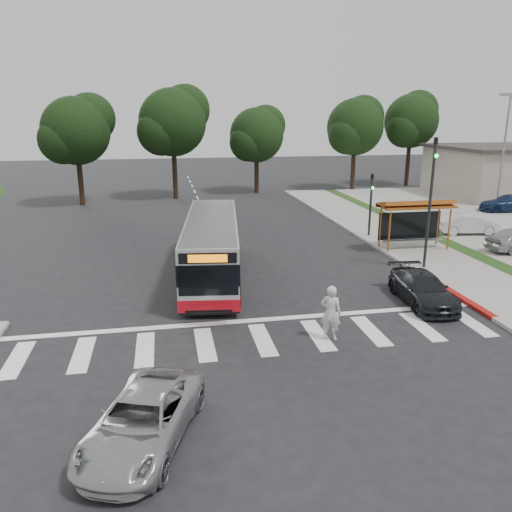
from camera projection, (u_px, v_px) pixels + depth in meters
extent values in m
plane|color=black|center=(240.00, 291.00, 22.04)|extent=(140.00, 140.00, 0.00)
cube|color=gray|center=(393.00, 237.00, 31.53)|extent=(4.00, 40.00, 0.12)
cube|color=#9E9991|center=(363.00, 238.00, 31.18)|extent=(0.30, 40.00, 0.15)
cube|color=maroon|center=(451.00, 292.00, 21.72)|extent=(0.32, 6.00, 0.15)
cube|color=silver|center=(263.00, 339.00, 17.32)|extent=(18.00, 2.60, 0.01)
cylinder|color=#A6541B|center=(389.00, 232.00, 27.44)|extent=(0.10, 0.10, 2.30)
cylinder|color=#A6541B|center=(449.00, 230.00, 28.08)|extent=(0.10, 0.10, 2.30)
cylinder|color=#A6541B|center=(380.00, 228.00, 28.58)|extent=(0.10, 0.10, 2.30)
cylinder|color=#A6541B|center=(438.00, 225.00, 29.22)|extent=(0.10, 0.10, 2.30)
cube|color=#A6541B|center=(416.00, 206.00, 27.97)|extent=(4.20, 1.60, 0.12)
cube|color=#A6541B|center=(416.00, 203.00, 27.98)|extent=(4.20, 1.32, 0.51)
cube|color=black|center=(409.00, 226.00, 28.88)|extent=(3.80, 0.06, 1.60)
cube|color=gray|center=(413.00, 241.00, 28.52)|extent=(3.60, 0.40, 0.08)
cylinder|color=black|center=(430.00, 206.00, 24.27)|extent=(0.14, 0.14, 6.50)
imported|color=black|center=(435.00, 148.00, 23.51)|extent=(0.16, 0.20, 1.00)
sphere|color=#19E533|center=(437.00, 156.00, 23.44)|extent=(0.18, 0.18, 0.18)
cylinder|color=black|center=(370.00, 206.00, 31.23)|extent=(0.14, 0.14, 4.00)
imported|color=black|center=(372.00, 182.00, 30.81)|extent=(0.16, 0.20, 1.00)
sphere|color=#19E533|center=(373.00, 188.00, 30.74)|extent=(0.18, 0.18, 0.18)
cylinder|color=gray|center=(503.00, 152.00, 40.15)|extent=(0.18, 0.18, 9.00)
cube|color=gray|center=(505.00, 95.00, 38.84)|extent=(0.80, 0.35, 0.22)
cylinder|color=black|center=(353.00, 167.00, 50.71)|extent=(0.44, 0.44, 4.40)
sphere|color=black|center=(355.00, 127.00, 49.61)|extent=(5.60, 5.60, 5.60)
sphere|color=black|center=(363.00, 116.00, 50.32)|extent=(4.20, 4.20, 4.20)
sphere|color=black|center=(348.00, 134.00, 48.96)|extent=(3.92, 3.92, 3.92)
cylinder|color=black|center=(408.00, 163.00, 53.80)|extent=(0.44, 0.44, 4.84)
sphere|color=black|center=(411.00, 121.00, 52.59)|extent=(5.60, 5.60, 5.60)
sphere|color=black|center=(418.00, 110.00, 53.28)|extent=(4.20, 4.20, 4.20)
sphere|color=black|center=(405.00, 129.00, 51.97)|extent=(3.92, 3.92, 3.92)
cylinder|color=black|center=(175.00, 172.00, 45.60)|extent=(0.44, 0.44, 4.84)
sphere|color=black|center=(173.00, 122.00, 44.39)|extent=(6.00, 6.00, 6.00)
sphere|color=black|center=(185.00, 110.00, 45.15)|extent=(4.50, 4.50, 4.50)
sphere|color=black|center=(161.00, 132.00, 43.71)|extent=(4.20, 4.20, 4.20)
cylinder|color=black|center=(257.00, 173.00, 49.02)|extent=(0.44, 0.44, 3.96)
sphere|color=black|center=(257.00, 135.00, 48.04)|extent=(5.20, 5.20, 5.20)
sphere|color=black|center=(266.00, 125.00, 48.71)|extent=(3.90, 3.90, 3.90)
sphere|color=black|center=(248.00, 142.00, 47.43)|extent=(3.64, 3.64, 3.64)
cylinder|color=black|center=(80.00, 179.00, 42.35)|extent=(0.44, 0.44, 4.40)
sphere|color=black|center=(76.00, 131.00, 41.25)|extent=(5.60, 5.60, 5.60)
sphere|color=black|center=(90.00, 118.00, 41.97)|extent=(4.20, 4.20, 4.20)
sphere|color=black|center=(63.00, 140.00, 40.61)|extent=(3.92, 3.92, 3.92)
imported|color=silver|center=(331.00, 313.00, 17.09)|extent=(0.86, 0.77, 1.97)
imported|color=black|center=(422.00, 289.00, 20.51)|extent=(2.06, 4.39, 1.24)
imported|color=#9EA1A3|center=(142.00, 420.00, 11.73)|extent=(3.41, 4.82, 1.22)
imported|color=silver|center=(468.00, 224.00, 32.03)|extent=(4.07, 1.85, 1.30)
imported|color=navy|center=(509.00, 203.00, 39.47)|extent=(4.72, 2.39, 1.32)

